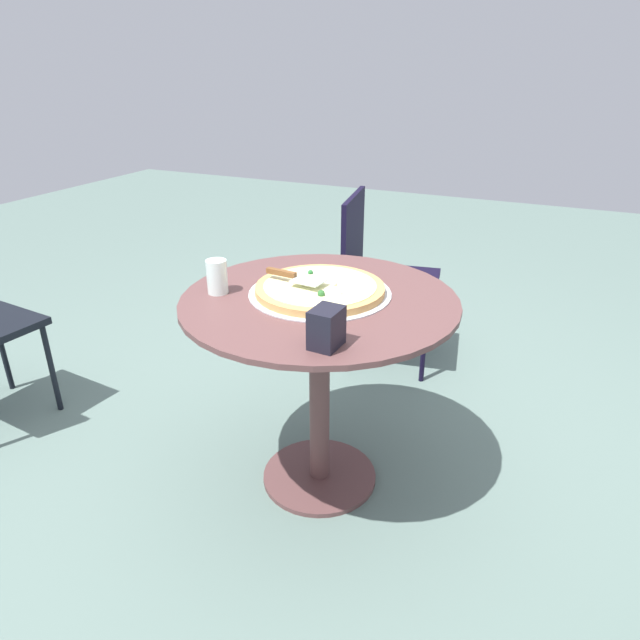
{
  "coord_description": "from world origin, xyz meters",
  "views": [
    {
      "loc": [
        1.52,
        0.69,
        1.42
      ],
      "look_at": [
        -0.03,
        -0.01,
        0.63
      ],
      "focal_mm": 31.58,
      "sensor_mm": 36.0,
      "label": 1
    }
  ],
  "objects_px": {
    "napkin_dispenser": "(326,328)",
    "patio_chair_corner": "(377,268)",
    "pizza_server": "(294,276)",
    "drinking_cup": "(217,277)",
    "pizza_on_tray": "(320,289)",
    "patio_table": "(319,346)"
  },
  "relations": [
    {
      "from": "drinking_cup",
      "to": "patio_table",
      "type": "bearing_deg",
      "value": 107.33
    },
    {
      "from": "pizza_on_tray",
      "to": "drinking_cup",
      "type": "xyz_separation_m",
      "value": [
        0.13,
        -0.31,
        0.04
      ]
    },
    {
      "from": "pizza_server",
      "to": "drinking_cup",
      "type": "height_order",
      "value": "drinking_cup"
    },
    {
      "from": "pizza_on_tray",
      "to": "patio_chair_corner",
      "type": "height_order",
      "value": "patio_chair_corner"
    },
    {
      "from": "drinking_cup",
      "to": "napkin_dispenser",
      "type": "bearing_deg",
      "value": 67.12
    },
    {
      "from": "napkin_dispenser",
      "to": "patio_chair_corner",
      "type": "distance_m",
      "value": 1.35
    },
    {
      "from": "pizza_server",
      "to": "drinking_cup",
      "type": "relative_size",
      "value": 1.92
    },
    {
      "from": "patio_table",
      "to": "drinking_cup",
      "type": "distance_m",
      "value": 0.41
    },
    {
      "from": "pizza_on_tray",
      "to": "napkin_dispenser",
      "type": "relative_size",
      "value": 4.32
    },
    {
      "from": "pizza_on_tray",
      "to": "pizza_server",
      "type": "xyz_separation_m",
      "value": [
        0.02,
        -0.08,
        0.04
      ]
    },
    {
      "from": "patio_table",
      "to": "napkin_dispenser",
      "type": "relative_size",
      "value": 8.3
    },
    {
      "from": "pizza_server",
      "to": "napkin_dispenser",
      "type": "bearing_deg",
      "value": 39.06
    },
    {
      "from": "drinking_cup",
      "to": "patio_chair_corner",
      "type": "xyz_separation_m",
      "value": [
        -1.09,
        0.18,
        -0.29
      ]
    },
    {
      "from": "pizza_on_tray",
      "to": "napkin_dispenser",
      "type": "xyz_separation_m",
      "value": [
        0.33,
        0.17,
        0.04
      ]
    },
    {
      "from": "drinking_cup",
      "to": "patio_chair_corner",
      "type": "height_order",
      "value": "patio_chair_corner"
    },
    {
      "from": "drinking_cup",
      "to": "napkin_dispenser",
      "type": "height_order",
      "value": "drinking_cup"
    },
    {
      "from": "pizza_on_tray",
      "to": "patio_chair_corner",
      "type": "distance_m",
      "value": 0.99
    },
    {
      "from": "pizza_server",
      "to": "patio_chair_corner",
      "type": "bearing_deg",
      "value": -177.61
    },
    {
      "from": "pizza_server",
      "to": "drinking_cup",
      "type": "xyz_separation_m",
      "value": [
        0.11,
        -0.22,
        0.0
      ]
    },
    {
      "from": "drinking_cup",
      "to": "patio_chair_corner",
      "type": "distance_m",
      "value": 1.14
    },
    {
      "from": "pizza_server",
      "to": "patio_chair_corner",
      "type": "distance_m",
      "value": 1.02
    },
    {
      "from": "napkin_dispenser",
      "to": "pizza_server",
      "type": "bearing_deg",
      "value": -137.2
    }
  ]
}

